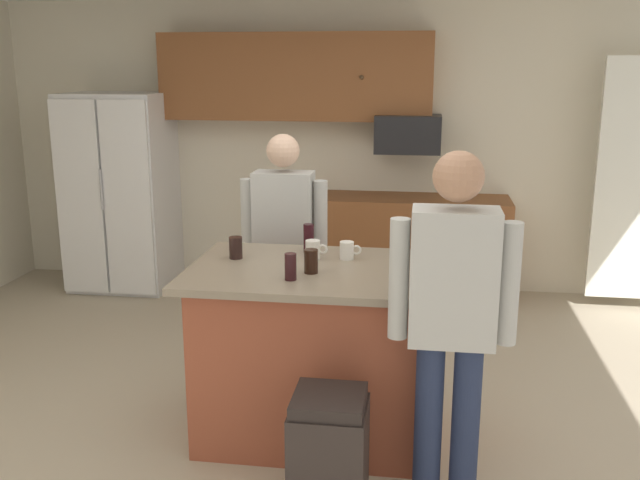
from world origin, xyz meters
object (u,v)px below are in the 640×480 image
(glass_pilsner, at_px, (236,248))
(mug_ceramic_white, at_px, (313,250))
(refrigerator, at_px, (121,192))
(person_host_foreground, at_px, (452,310))
(person_guest_by_door, at_px, (284,240))
(microwave_over_range, at_px, (408,134))
(kitchen_island, at_px, (312,351))
(mug_blue_stoneware, at_px, (347,250))
(glass_short_whisky, at_px, (309,238))
(glass_dark_ale, at_px, (291,267))
(glass_stout_tall, at_px, (311,261))
(trash_bin, at_px, (329,457))

(glass_pilsner, xyz_separation_m, mug_ceramic_white, (0.43, 0.05, -0.01))
(refrigerator, height_order, person_host_foreground, refrigerator)
(person_guest_by_door, bearing_deg, microwave_over_range, 136.01)
(kitchen_island, height_order, mug_blue_stoneware, mug_blue_stoneware)
(glass_short_whisky, bearing_deg, glass_dark_ale, -90.26)
(refrigerator, distance_m, glass_pilsner, 2.90)
(glass_stout_tall, height_order, trash_bin, glass_stout_tall)
(microwave_over_range, distance_m, glass_dark_ale, 2.87)
(glass_stout_tall, xyz_separation_m, glass_pilsner, (-0.46, 0.22, -0.00))
(refrigerator, xyz_separation_m, mug_ceramic_white, (2.16, -2.27, 0.13))
(kitchen_island, xyz_separation_m, glass_stout_tall, (0.01, -0.10, 0.54))
(person_host_foreground, height_order, mug_ceramic_white, person_host_foreground)
(person_host_foreground, height_order, person_guest_by_door, person_host_foreground)
(person_guest_by_door, relative_size, mug_blue_stoneware, 13.13)
(glass_stout_tall, bearing_deg, person_host_foreground, -33.65)
(glass_stout_tall, xyz_separation_m, mug_ceramic_white, (-0.03, 0.27, -0.01))
(microwave_over_range, bearing_deg, mug_blue_stoneware, -96.17)
(glass_pilsner, relative_size, mug_ceramic_white, 0.99)
(mug_ceramic_white, xyz_separation_m, trash_bin, (0.22, -0.93, -0.72))
(glass_stout_tall, bearing_deg, trash_bin, -74.07)
(refrigerator, bearing_deg, microwave_over_range, 2.60)
(glass_pilsner, height_order, trash_bin, glass_pilsner)
(glass_stout_tall, distance_m, mug_ceramic_white, 0.27)
(glass_dark_ale, xyz_separation_m, trash_bin, (0.27, -0.52, -0.74))
(person_guest_by_door, height_order, trash_bin, person_guest_by_door)
(microwave_over_range, height_order, glass_stout_tall, microwave_over_range)
(glass_stout_tall, xyz_separation_m, glass_dark_ale, (-0.08, -0.14, 0.01))
(microwave_over_range, bearing_deg, glass_short_whisky, -102.34)
(person_guest_by_door, relative_size, glass_pilsner, 13.04)
(refrigerator, relative_size, glass_stout_tall, 14.13)
(mug_blue_stoneware, xyz_separation_m, glass_short_whisky, (-0.24, 0.11, 0.03))
(glass_stout_tall, bearing_deg, glass_dark_ale, -121.40)
(microwave_over_range, xyz_separation_m, mug_ceramic_white, (-0.44, -2.39, -0.43))
(mug_blue_stoneware, bearing_deg, refrigerator, 136.18)
(microwave_over_range, distance_m, person_guest_by_door, 2.00)
(kitchen_island, distance_m, glass_short_whisky, 0.65)
(mug_blue_stoneware, xyz_separation_m, trash_bin, (0.03, -0.95, -0.72))
(mug_ceramic_white, bearing_deg, person_host_foreground, -45.06)
(glass_pilsner, height_order, glass_dark_ale, glass_dark_ale)
(microwave_over_range, relative_size, glass_stout_tall, 4.43)
(kitchen_island, bearing_deg, glass_pilsner, 164.97)
(refrigerator, bearing_deg, glass_pilsner, -53.49)
(refrigerator, bearing_deg, glass_stout_tall, -49.34)
(glass_pilsner, distance_m, trash_bin, 1.31)
(mug_blue_stoneware, relative_size, glass_short_whisky, 0.73)
(refrigerator, xyz_separation_m, mug_blue_stoneware, (2.34, -2.25, 0.13))
(kitchen_island, height_order, trash_bin, kitchen_island)
(trash_bin, bearing_deg, glass_pilsner, 126.66)
(refrigerator, xyz_separation_m, glass_dark_ale, (2.10, -2.68, 0.15))
(refrigerator, distance_m, person_guest_by_door, 2.50)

